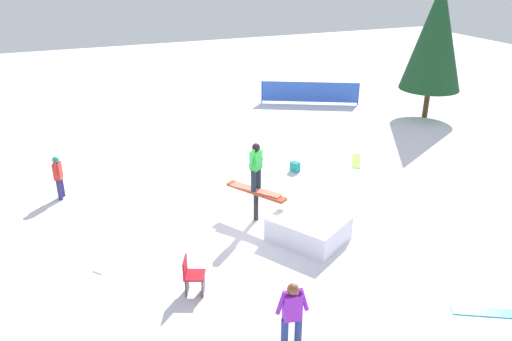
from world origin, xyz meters
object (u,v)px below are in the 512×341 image
Objects in this scene: folding_chair at (192,277)px; backpack_on_snow at (295,167)px; main_rider_on_rail at (256,168)px; loose_snowboard_cyan at (488,312)px; loose_snowboard_lime at (356,161)px; bystander_purple at (292,313)px; loose_snowboard_white at (115,259)px; pine_tree_near at (436,35)px; bystander_red at (58,175)px; rail_feature at (256,196)px.

backpack_on_snow is (5.13, -5.04, -0.24)m from folding_chair.
main_rider_on_rail reaches higher than backpack_on_snow.
loose_snowboard_cyan is 8.16m from backpack_on_snow.
loose_snowboard_lime is at bearing 68.54° from backpack_on_snow.
main_rider_on_rail reaches higher than folding_chair.
bystander_purple is 5.18m from loose_snowboard_white.
main_rider_on_rail reaches higher than bystander_purple.
bystander_purple is 1.16× the size of loose_snowboard_white.
loose_snowboard_white is 0.21× the size of pine_tree_near.
pine_tree_near is at bearing -127.91° from bystander_purple.
pine_tree_near is at bearing -97.76° from main_rider_on_rail.
pine_tree_near is (6.44, -14.70, 3.63)m from loose_snowboard_white.
main_rider_on_rail is at bearing -64.94° from backpack_on_snow.
loose_snowboard_cyan is (-8.12, 1.94, 0.00)m from loose_snowboard_lime.
bystander_red is 7.62m from backpack_on_snow.
folding_chair reaches higher than backpack_on_snow.
loose_snowboard_white is at bearing -37.55° from loose_snowboard_lime.
bystander_purple is 1.68× the size of folding_chair.
bystander_purple reaches higher than bystander_red.
pine_tree_near reaches higher than bystander_purple.
rail_feature is at bearing -29.32° from loose_snowboard_lime.
rail_feature reaches higher than folding_chair.
loose_snowboard_white is (4.99, 7.01, 0.00)m from loose_snowboard_cyan.
bystander_purple is 0.99× the size of loose_snowboard_cyan.
bystander_red is at bearing 63.00° from loose_snowboard_white.
bystander_red is 12.13m from loose_snowboard_cyan.
loose_snowboard_cyan is at bearing 59.32° from bystander_red.
backpack_on_snow is (-0.89, -7.54, -0.60)m from bystander_red.
main_rider_on_rail is 1.04× the size of loose_snowboard_lime.
backpack_on_snow is (2.61, -2.51, -1.43)m from main_rider_on_rail.
bystander_red is 1.01× the size of loose_snowboard_lime.
rail_feature reaches higher than backpack_on_snow.
rail_feature is 1.38× the size of loose_snowboard_white.
main_rider_on_rail is 5.83m from loose_snowboard_lime.
folding_chair is at bearing -65.57° from backpack_on_snow.
loose_snowboard_white is 3.77× the size of backpack_on_snow.
loose_snowboard_cyan is at bearing 146.08° from pine_tree_near.
bystander_purple is at bearing -47.78° from backpack_on_snow.
loose_snowboard_lime is 1.05× the size of loose_snowboard_white.
bystander_purple is (-8.37, -3.78, 0.06)m from bystander_red.
backpack_on_snow is at bearing -80.44° from main_rider_on_rail.
backpack_on_snow reaches higher than loose_snowboard_lime.
backpack_on_snow is at bearing -74.73° from rail_feature.
main_rider_on_rail is at bearing -22.18° from folding_chair.
rail_feature is at bearing 72.69° from bystander_red.
pine_tree_near is at bearing -95.53° from loose_snowboard_cyan.
bystander_purple reaches higher than loose_snowboard_lime.
pine_tree_near reaches higher than bystander_red.
folding_chair is at bearing 40.04° from bystander_red.
loose_snowboard_cyan is 1.71× the size of folding_chair.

